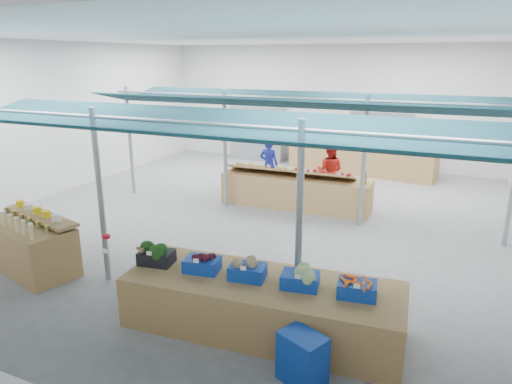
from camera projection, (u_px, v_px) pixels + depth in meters
floor at (253, 217)px, 11.17m from camera, size 13.00×13.00×0.00m
hall at (276, 102)px, 11.68m from camera, size 13.00×13.00×13.00m
pole_grid at (251, 162)px, 8.83m from camera, size 10.00×4.60×3.00m
awnings at (251, 111)px, 8.56m from camera, size 9.50×7.08×0.30m
back_shelving_left at (258, 134)px, 17.12m from camera, size 2.00×0.50×2.00m
back_shelving_right at (380, 142)px, 15.37m from camera, size 2.00×0.50×2.00m
bottle_shelf at (31, 244)px, 8.32m from camera, size 2.16×1.60×1.17m
veg_counter at (262, 305)px, 6.47m from camera, size 4.00×1.61×0.76m
fruit_counter at (295, 191)px, 11.82m from camera, size 3.87×0.97×0.83m
far_counter at (360, 160)px, 15.34m from camera, size 5.00×1.71×0.88m
crate_stack at (302, 359)px, 5.41m from camera, size 0.64×0.56×0.64m
vendor_left at (269, 165)px, 13.15m from camera, size 0.57×0.38×1.54m
vendor_right at (330, 171)px, 12.45m from camera, size 0.76×0.59×1.54m
crate_broccoli at (156, 254)px, 6.86m from camera, size 0.55×0.44×0.35m
crate_beets at (202, 262)px, 6.62m from camera, size 0.55×0.44×0.29m
crate_celeriac at (248, 269)px, 6.39m from camera, size 0.55×0.44×0.31m
crate_cabbage at (300, 276)px, 6.15m from camera, size 0.55×0.44×0.35m
crate_carrots at (357, 289)px, 5.92m from camera, size 0.55×0.44×0.29m
sparrow at (141, 250)px, 6.76m from camera, size 0.12×0.09×0.11m
pole_ribbon at (106, 238)px, 7.03m from camera, size 0.12×0.12×0.28m
apple_heap_yellow at (261, 167)px, 11.92m from camera, size 1.92×0.75×0.27m
apple_heap_red at (325, 173)px, 11.28m from camera, size 1.52×0.74×0.27m
pineapple at (364, 177)px, 10.92m from camera, size 0.14×0.14×0.39m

